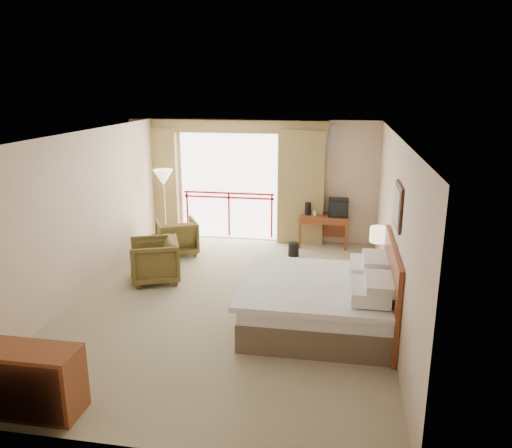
% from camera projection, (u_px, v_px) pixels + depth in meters
% --- Properties ---
extents(floor, '(7.00, 7.00, 0.00)m').
position_uv_depth(floor, '(230.00, 301.00, 8.17)').
color(floor, gray).
rests_on(floor, ground).
extents(ceiling, '(7.00, 7.00, 0.00)m').
position_uv_depth(ceiling, '(228.00, 135.00, 7.44)').
color(ceiling, white).
rests_on(ceiling, wall_back).
extents(wall_back, '(5.00, 0.00, 5.00)m').
position_uv_depth(wall_back, '(264.00, 181.00, 11.12)').
color(wall_back, beige).
rests_on(wall_back, ground).
extents(wall_front, '(5.00, 0.00, 5.00)m').
position_uv_depth(wall_front, '(142.00, 323.00, 4.48)').
color(wall_front, beige).
rests_on(wall_front, ground).
extents(wall_left, '(0.00, 7.00, 7.00)m').
position_uv_depth(wall_left, '(81.00, 215.00, 8.21)').
color(wall_left, beige).
rests_on(wall_left, ground).
extents(wall_right, '(0.00, 7.00, 7.00)m').
position_uv_depth(wall_right, '(393.00, 229.00, 7.39)').
color(wall_right, beige).
rests_on(wall_right, ground).
extents(balcony_door, '(2.40, 0.00, 2.40)m').
position_uv_depth(balcony_door, '(229.00, 186.00, 11.28)').
color(balcony_door, white).
rests_on(balcony_door, wall_back).
extents(balcony_railing, '(2.09, 0.03, 1.02)m').
position_uv_depth(balcony_railing, '(229.00, 203.00, 11.36)').
color(balcony_railing, '#B80F13').
rests_on(balcony_railing, wall_back).
extents(curtain_left, '(1.00, 0.26, 2.50)m').
position_uv_depth(curtain_left, '(157.00, 183.00, 11.41)').
color(curtain_left, olive).
rests_on(curtain_left, wall_back).
extents(curtain_right, '(1.00, 0.26, 2.50)m').
position_uv_depth(curtain_right, '(301.00, 188.00, 10.87)').
color(curtain_right, olive).
rests_on(curtain_right, wall_back).
extents(valance, '(4.40, 0.22, 0.28)m').
position_uv_depth(valance, '(227.00, 126.00, 10.82)').
color(valance, olive).
rests_on(valance, wall_back).
extents(hvac_vent, '(0.50, 0.04, 0.50)m').
position_uv_depth(hvac_vent, '(324.00, 137.00, 10.61)').
color(hvac_vent, silver).
rests_on(hvac_vent, wall_back).
extents(bed, '(2.13, 2.06, 0.97)m').
position_uv_depth(bed, '(321.00, 302.00, 7.25)').
color(bed, brown).
rests_on(bed, floor).
extents(headboard, '(0.06, 2.10, 1.30)m').
position_uv_depth(headboard, '(391.00, 289.00, 7.02)').
color(headboard, brown).
rests_on(headboard, wall_right).
extents(framed_art, '(0.04, 0.72, 0.60)m').
position_uv_depth(framed_art, '(398.00, 206.00, 6.69)').
color(framed_art, black).
rests_on(framed_art, wall_right).
extents(nightstand, '(0.46, 0.54, 0.61)m').
position_uv_depth(nightstand, '(376.00, 277.00, 8.38)').
color(nightstand, brown).
rests_on(nightstand, floor).
extents(table_lamp, '(0.30, 0.30, 0.53)m').
position_uv_depth(table_lamp, '(379.00, 235.00, 8.24)').
color(table_lamp, tan).
rests_on(table_lamp, nightstand).
extents(phone, '(0.22, 0.19, 0.08)m').
position_uv_depth(phone, '(375.00, 260.00, 8.15)').
color(phone, black).
rests_on(phone, nightstand).
extents(desk, '(1.07, 0.51, 0.70)m').
position_uv_depth(desk, '(324.00, 222.00, 10.86)').
color(desk, brown).
rests_on(desk, floor).
extents(tv, '(0.42, 0.33, 0.38)m').
position_uv_depth(tv, '(338.00, 208.00, 10.67)').
color(tv, black).
rests_on(tv, desk).
extents(coffee_maker, '(0.16, 0.16, 0.27)m').
position_uv_depth(coffee_maker, '(308.00, 209.00, 10.80)').
color(coffee_maker, black).
rests_on(coffee_maker, desk).
extents(cup, '(0.09, 0.09, 0.11)m').
position_uv_depth(cup, '(315.00, 213.00, 10.75)').
color(cup, white).
rests_on(cup, desk).
extents(wastebasket, '(0.22, 0.22, 0.28)m').
position_uv_depth(wastebasket, '(293.00, 249.00, 10.29)').
color(wastebasket, black).
rests_on(wastebasket, floor).
extents(armchair_far, '(1.07, 1.08, 0.73)m').
position_uv_depth(armchair_far, '(178.00, 254.00, 10.47)').
color(armchair_far, '#4E421D').
rests_on(armchair_far, floor).
extents(armchair_near, '(1.10, 1.09, 0.77)m').
position_uv_depth(armchair_near, '(156.00, 281.00, 9.02)').
color(armchair_near, '#4E421D').
rests_on(armchair_near, floor).
extents(side_table, '(0.50, 0.50, 0.54)m').
position_uv_depth(side_table, '(163.00, 244.00, 9.86)').
color(side_table, black).
rests_on(side_table, floor).
extents(book, '(0.16, 0.22, 0.02)m').
position_uv_depth(book, '(162.00, 236.00, 9.81)').
color(book, white).
rests_on(book, side_table).
extents(floor_lamp, '(0.43, 0.43, 1.67)m').
position_uv_depth(floor_lamp, '(163.00, 180.00, 10.73)').
color(floor_lamp, tan).
rests_on(floor_lamp, floor).
extents(dresser, '(1.12, 0.48, 0.75)m').
position_uv_depth(dresser, '(29.00, 381.00, 5.32)').
color(dresser, brown).
rests_on(dresser, floor).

